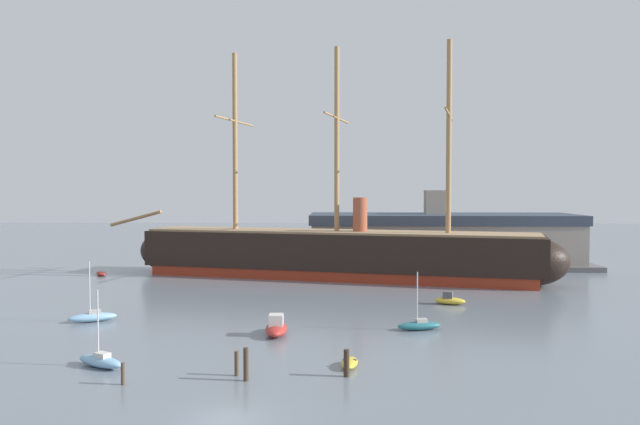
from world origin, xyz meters
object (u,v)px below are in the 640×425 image
(tall_ship, at_px, (337,253))
(mooring_piling_nearest, at_px, (347,363))
(mooring_piling_right_pair, at_px, (237,363))
(dinghy_far_right, at_px, (528,282))
(dinghy_distant_centre, at_px, (309,268))
(sailboat_foreground_left, at_px, (100,361))
(sailboat_mid_left, at_px, (93,317))
(motorboat_near_centre, at_px, (276,328))
(sailboat_mid_right, at_px, (419,325))
(dockside_warehouse_right, at_px, (442,240))
(dinghy_far_left, at_px, (101,274))
(mooring_piling_left_pair, at_px, (123,374))
(mooring_piling_midwater, at_px, (246,364))
(motorboat_alongside_stern, at_px, (450,300))
(dinghy_foreground_right, at_px, (350,363))

(tall_ship, xyz_separation_m, mooring_piling_nearest, (0.98, -47.42, -2.70))
(tall_ship, height_order, mooring_piling_right_pair, tall_ship)
(dinghy_far_right, xyz_separation_m, dinghy_distant_centre, (-30.71, 14.65, -0.05))
(tall_ship, bearing_deg, sailboat_foreground_left, -110.43)
(sailboat_foreground_left, distance_m, sailboat_mid_left, 16.69)
(motorboat_near_centre, relative_size, sailboat_mid_right, 0.86)
(dinghy_distant_centre, xyz_separation_m, dockside_warehouse_right, (22.35, 6.07, 4.10))
(sailboat_mid_left, distance_m, dinghy_distant_centre, 44.31)
(dinghy_far_left, height_order, mooring_piling_left_pair, mooring_piling_left_pair)
(dinghy_far_left, bearing_deg, tall_ship, -1.96)
(dinghy_distant_centre, bearing_deg, mooring_piling_right_pair, -92.19)
(sailboat_mid_right, relative_size, mooring_piling_midwater, 2.38)
(dinghy_far_left, relative_size, dinghy_distant_centre, 1.30)
(dinghy_far_left, bearing_deg, motorboat_near_centre, -50.51)
(motorboat_near_centre, bearing_deg, dinghy_distant_centre, 89.18)
(sailboat_foreground_left, xyz_separation_m, motorboat_alongside_stern, (29.92, 25.56, 0.03))
(motorboat_near_centre, bearing_deg, dinghy_far_right, 43.95)
(mooring_piling_nearest, height_order, mooring_piling_right_pair, mooring_piling_nearest)
(motorboat_alongside_stern, xyz_separation_m, dinghy_distant_centre, (-17.42, 29.58, -0.26))
(dinghy_far_right, relative_size, mooring_piling_nearest, 1.43)
(mooring_piling_nearest, bearing_deg, dinghy_foreground_right, 83.91)
(dockside_warehouse_right, bearing_deg, sailboat_mid_right, -101.62)
(dockside_warehouse_right, bearing_deg, mooring_piling_midwater, -110.29)
(sailboat_mid_left, relative_size, dockside_warehouse_right, 0.12)
(tall_ship, height_order, dockside_warehouse_right, tall_ship)
(dinghy_distant_centre, relative_size, mooring_piling_right_pair, 1.27)
(mooring_piling_left_pair, bearing_deg, tall_ship, 74.32)
(dinghy_far_right, bearing_deg, mooring_piling_nearest, -120.84)
(dinghy_foreground_right, distance_m, sailboat_mid_right, 13.82)
(motorboat_near_centre, xyz_separation_m, dinghy_far_right, (31.35, 30.22, -0.38))
(sailboat_mid_left, distance_m, mooring_piling_left_pair, 21.62)
(tall_ship, bearing_deg, mooring_piling_midwater, -96.89)
(sailboat_foreground_left, height_order, dinghy_far_left, sailboat_foreground_left)
(dockside_warehouse_right, bearing_deg, mooring_piling_left_pair, -115.98)
(sailboat_mid_right, height_order, dockside_warehouse_right, dockside_warehouse_right)
(mooring_piling_nearest, bearing_deg, mooring_piling_midwater, -170.26)
(dinghy_far_right, xyz_separation_m, dockside_warehouse_right, (-8.35, 20.71, 4.04))
(mooring_piling_midwater, bearing_deg, motorboat_alongside_stern, 56.60)
(tall_ship, distance_m, mooring_piling_nearest, 47.51)
(sailboat_mid_left, height_order, dinghy_far_right, sailboat_mid_left)
(motorboat_near_centre, distance_m, motorboat_alongside_stern, 23.66)
(motorboat_near_centre, height_order, dinghy_far_right, motorboat_near_centre)
(dinghy_far_left, relative_size, dockside_warehouse_right, 0.06)
(tall_ship, xyz_separation_m, motorboat_near_centre, (-5.17, -35.43, -2.98))
(mooring_piling_left_pair, relative_size, mooring_piling_right_pair, 0.86)
(motorboat_near_centre, bearing_deg, sailboat_mid_left, 165.07)
(motorboat_alongside_stern, relative_size, mooring_piling_midwater, 1.63)
(sailboat_foreground_left, bearing_deg, dinghy_far_left, 111.34)
(sailboat_foreground_left, distance_m, motorboat_near_centre, 15.70)
(dinghy_far_right, distance_m, mooring_piling_midwater, 53.95)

